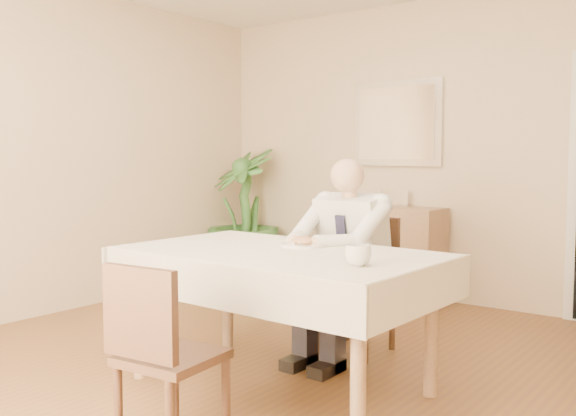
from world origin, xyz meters
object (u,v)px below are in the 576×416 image
Objects in this scene: chair_near at (159,347)px; seated_man at (339,249)px; chair_far at (362,276)px; coffee_mug at (358,255)px; potted_palm at (244,215)px; dining_table at (279,266)px; sideboard at (387,252)px.

seated_man is at bearing 86.58° from chair_near.
seated_man reaches higher than chair_far.
seated_man reaches higher than coffee_mug.
potted_palm reaches higher than chair_far.
dining_table is 2.02× the size of chair_far.
sideboard is (-0.66, 3.23, -0.04)m from chair_near.
chair_far is 1.23m from coffee_mug.
sideboard is (-0.59, 1.44, -0.07)m from chair_far.
chair_far is (0.00, 0.88, -0.19)m from dining_table.
chair_far is 2.45m from potted_palm.
dining_table is 0.94m from chair_near.
potted_palm is at bearing -167.95° from sideboard.
seated_man reaches higher than sideboard.
coffee_mug is 3.53m from potted_palm.
chair_far reaches higher than coffee_mug.
coffee_mug is 2.77m from sideboard.
chair_far is 0.69× the size of seated_man.
chair_near is at bearing -124.82° from coffee_mug.
seated_man reaches higher than chair_near.
chair_near is 6.51× the size of coffee_mug.
coffee_mug is at bearing -64.23° from chair_far.
chair_far is 6.92× the size of coffee_mug.
chair_far is 0.35m from seated_man.
dining_table is at bearing 88.12° from chair_near.
chair_far reaches higher than chair_near.
chair_near is (0.06, -1.79, -0.03)m from chair_far.
coffee_mug is at bearing 49.39° from chair_near.
chair_far is 0.65× the size of potted_palm.
chair_near is at bearing -87.63° from seated_man.
potted_palm is (-2.11, 1.53, -0.03)m from seated_man.
coffee_mug reaches higher than sideboard.
seated_man is at bearing -36.04° from potted_palm.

